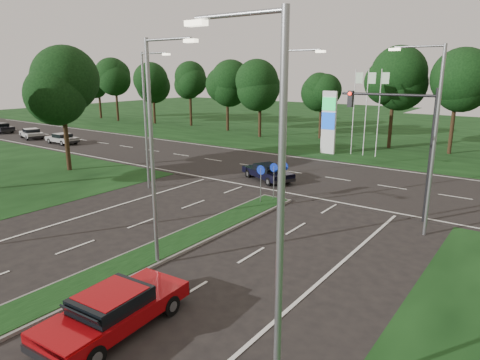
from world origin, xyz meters
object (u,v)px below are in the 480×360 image
Objects in this scene: navy_sedan at (268,172)px; far_car_b at (31,133)px; far_car_c at (0,128)px; red_sedan at (114,309)px; far_car_a at (62,138)px.

far_car_b is at bearing 113.54° from navy_sedan.
far_car_c is at bearing 103.68° from far_car_b.
red_sedan reaches higher than far_car_b.
navy_sedan is at bearing 104.77° from red_sedan.
far_car_c reaches higher than navy_sedan.
far_car_a is (-27.13, 0.46, -0.02)m from navy_sedan.
red_sedan reaches higher than far_car_a.
navy_sedan is 27.13m from far_car_a.
far_car_b is (-39.82, 19.15, -0.07)m from red_sedan.
navy_sedan is (-6.24, 18.67, -0.06)m from red_sedan.
far_car_c reaches higher than far_car_a.
far_car_c is at bearing 154.32° from red_sedan.
far_car_c is (-14.69, 0.26, 0.04)m from far_car_a.
navy_sedan reaches higher than far_car_b.
navy_sedan is 33.59m from far_car_b.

